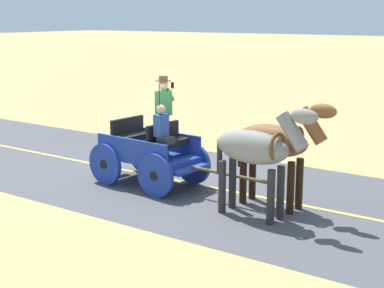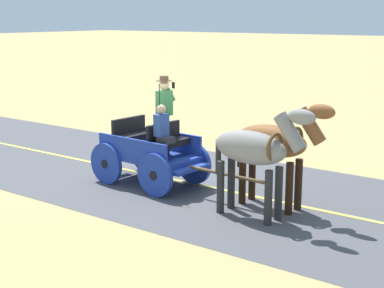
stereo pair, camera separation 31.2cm
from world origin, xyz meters
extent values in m
plane|color=tan|center=(0.00, 0.00, 0.00)|extent=(200.00, 200.00, 0.00)
cube|color=#4C4C51|center=(0.00, 0.00, 0.00)|extent=(5.84, 160.00, 0.01)
cube|color=#DBCC4C|center=(0.00, 0.00, 0.01)|extent=(0.12, 160.00, 0.00)
cube|color=#1E3899|center=(0.57, 0.03, 0.66)|extent=(1.33, 2.27, 0.12)
cube|color=#1E3899|center=(0.00, 0.07, 0.94)|extent=(0.19, 2.09, 0.44)
cube|color=#1E3899|center=(1.14, 0.00, 0.94)|extent=(0.19, 2.09, 0.44)
cube|color=#1E3899|center=(0.65, 1.25, 0.56)|extent=(1.09, 0.31, 0.08)
cube|color=#1E3899|center=(0.50, -1.17, 0.48)|extent=(0.73, 0.24, 0.06)
cube|color=black|center=(0.61, 0.64, 1.04)|extent=(1.04, 0.42, 0.14)
cube|color=black|center=(0.60, 0.46, 1.26)|extent=(1.02, 0.14, 0.44)
cube|color=black|center=(0.54, -0.46, 1.04)|extent=(1.04, 0.42, 0.14)
cube|color=black|center=(0.53, -0.64, 1.26)|extent=(1.02, 0.14, 0.44)
cylinder|color=#1E3899|center=(-0.03, 0.84, 0.48)|extent=(0.16, 0.96, 0.96)
cylinder|color=black|center=(-0.03, 0.84, 0.48)|extent=(0.13, 0.22, 0.21)
cylinder|color=#1E3899|center=(1.27, 0.76, 0.48)|extent=(0.16, 0.96, 0.96)
cylinder|color=black|center=(1.27, 0.76, 0.48)|extent=(0.13, 0.22, 0.21)
cylinder|color=#1E3899|center=(-0.12, -0.70, 0.48)|extent=(0.16, 0.96, 0.96)
cylinder|color=black|center=(-0.12, -0.70, 0.48)|extent=(0.13, 0.22, 0.21)
cylinder|color=#1E3899|center=(1.17, -0.78, 0.48)|extent=(0.16, 0.96, 0.96)
cylinder|color=black|center=(1.17, -0.78, 0.48)|extent=(0.13, 0.22, 0.21)
cylinder|color=brown|center=(0.71, 2.23, 0.61)|extent=(0.19, 2.00, 0.07)
cylinder|color=black|center=(0.91, 0.62, 1.74)|extent=(0.02, 0.02, 1.30)
cylinder|color=#2D2D33|center=(0.44, 0.37, 1.17)|extent=(0.22, 0.22, 0.90)
cube|color=#387F47|center=(0.44, 0.37, 1.90)|extent=(0.35, 0.24, 0.56)
sphere|color=beige|center=(0.44, 0.37, 2.30)|extent=(0.22, 0.22, 0.22)
cylinder|color=#473323|center=(0.44, 0.37, 2.40)|extent=(0.36, 0.36, 0.01)
cylinder|color=#473323|center=(0.44, 0.37, 2.45)|extent=(0.20, 0.20, 0.10)
cylinder|color=#387F47|center=(0.27, 0.42, 2.08)|extent=(0.27, 0.10, 0.32)
cube|color=black|center=(0.21, 0.45, 2.28)|extent=(0.02, 0.07, 0.14)
cube|color=#2D2D33|center=(0.87, 0.74, 1.18)|extent=(0.30, 0.34, 0.14)
cube|color=#2D4C99|center=(0.86, 0.62, 1.49)|extent=(0.31, 0.22, 0.48)
sphere|color=tan|center=(0.86, 0.62, 1.84)|extent=(0.20, 0.20, 0.20)
ellipsoid|color=brown|center=(0.39, 3.05, 1.37)|extent=(0.63, 1.58, 0.64)
cylinder|color=black|center=(0.23, 3.60, 0.53)|extent=(0.15, 0.15, 1.05)
cylinder|color=black|center=(0.59, 3.59, 0.53)|extent=(0.15, 0.15, 1.05)
cylinder|color=black|center=(0.18, 2.51, 0.53)|extent=(0.15, 0.15, 1.05)
cylinder|color=black|center=(0.54, 2.50, 0.53)|extent=(0.15, 0.15, 1.05)
cylinder|color=brown|center=(0.43, 3.89, 1.77)|extent=(0.29, 0.66, 0.73)
ellipsoid|color=brown|center=(0.44, 4.11, 2.07)|extent=(0.25, 0.55, 0.28)
cube|color=black|center=(0.43, 3.87, 1.81)|extent=(0.08, 0.50, 0.56)
cylinder|color=black|center=(0.35, 2.31, 1.07)|extent=(0.11, 0.11, 0.70)
torus|color=brown|center=(0.41, 3.60, 1.45)|extent=(0.55, 0.10, 0.55)
ellipsoid|color=gray|center=(1.13, 3.00, 1.37)|extent=(0.63, 1.59, 0.64)
cylinder|color=#272726|center=(0.98, 3.56, 0.53)|extent=(0.15, 0.15, 1.05)
cylinder|color=#272726|center=(1.34, 3.54, 0.53)|extent=(0.15, 0.15, 1.05)
cylinder|color=#272726|center=(0.92, 2.47, 0.53)|extent=(0.15, 0.15, 1.05)
cylinder|color=#272726|center=(1.29, 2.45, 0.53)|extent=(0.15, 0.15, 1.05)
cylinder|color=gray|center=(1.17, 3.85, 1.77)|extent=(0.29, 0.66, 0.73)
ellipsoid|color=gray|center=(1.18, 4.07, 2.07)|extent=(0.25, 0.55, 0.28)
cube|color=#272726|center=(1.17, 3.83, 1.81)|extent=(0.08, 0.50, 0.56)
cylinder|color=#272726|center=(1.10, 2.26, 1.07)|extent=(0.11, 0.11, 0.70)
torus|color=brown|center=(1.16, 3.55, 1.45)|extent=(0.55, 0.10, 0.55)
camera|label=1|loc=(10.52, 8.14, 3.81)|focal=53.91mm
camera|label=2|loc=(10.34, 8.40, 3.81)|focal=53.91mm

